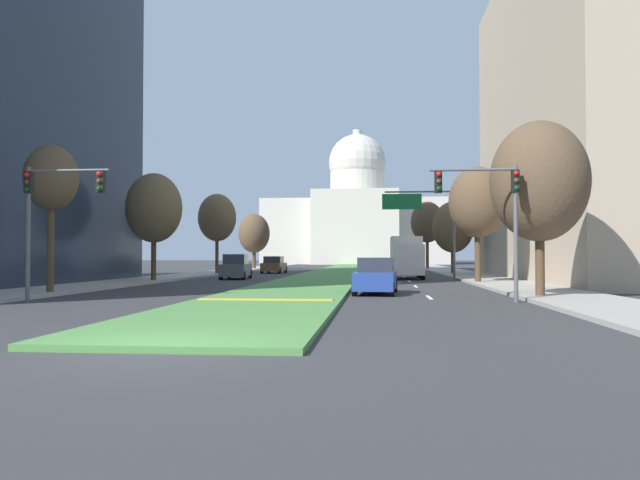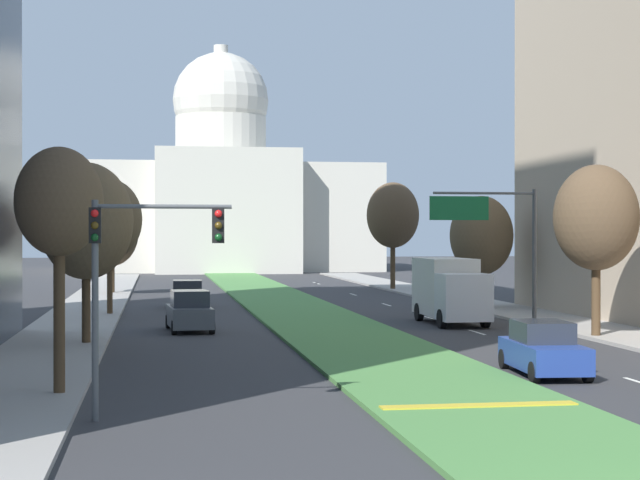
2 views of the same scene
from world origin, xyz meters
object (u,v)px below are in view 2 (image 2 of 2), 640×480
object	(u,v)px
street_tree_left_near	(59,204)
sedan_midblock	(189,312)
street_tree_right_mid	(596,218)
street_tree_left_distant	(112,233)
overhead_guide_sign	(496,229)
sedan_distant	(187,295)
sedan_lead_stopped	(543,350)
street_tree_right_distant	(393,215)
street_tree_left_mid	(86,221)
box_truck_delivery	(450,290)
traffic_light_near_left	(132,260)
street_tree_left_far	(110,220)
street_tree_right_far	(481,236)
capitol_building	(221,200)

from	to	relation	value
street_tree_left_near	sedan_midblock	size ratio (longest dim) A/B	1.54
street_tree_right_mid	street_tree_left_distant	distance (m)	42.11
overhead_guide_sign	sedan_midblock	xyz separation A→B (m)	(-14.09, 1.19, -3.76)
sedan_distant	sedan_lead_stopped	bearing A→B (deg)	-72.16
street_tree_left_near	street_tree_right_distant	distance (m)	54.88
overhead_guide_sign	street_tree_right_distant	size ratio (longest dim) A/B	0.77
sedan_lead_stopped	sedan_distant	xyz separation A→B (m)	(-10.14, 31.50, -0.00)
overhead_guide_sign	street_tree_right_mid	world-z (taller)	street_tree_right_mid
overhead_guide_sign	street_tree_right_distant	xyz separation A→B (m)	(2.70, 33.13, 1.26)
overhead_guide_sign	street_tree_right_distant	distance (m)	33.27
street_tree_left_mid	box_truck_delivery	size ratio (longest dim) A/B	1.13
traffic_light_near_left	street_tree_right_distant	bearing A→B (deg)	70.95
street_tree_left_distant	sedan_distant	xyz separation A→B (m)	(5.08, -15.05, -3.70)
street_tree_left_far	box_truck_delivery	world-z (taller)	street_tree_left_far
street_tree_right_far	sedan_distant	size ratio (longest dim) A/B	1.50
street_tree_left_near	street_tree_right_far	xyz separation A→B (m)	(21.45, 30.26, -0.87)
street_tree_left_mid	street_tree_right_mid	world-z (taller)	street_tree_right_mid
street_tree_left_near	street_tree_left_far	distance (m)	28.20
overhead_guide_sign	sedan_midblock	size ratio (longest dim) A/B	1.48
street_tree_left_mid	sedan_midblock	distance (m)	8.18
street_tree_right_distant	street_tree_right_far	bearing A→B (deg)	-88.24
traffic_light_near_left	street_tree_left_near	xyz separation A→B (m)	(-2.00, 3.70, 1.40)
box_truck_delivery	street_tree_left_mid	bearing A→B (deg)	-155.66
sedan_midblock	sedan_distant	size ratio (longest dim) A/B	0.99
street_tree_left_distant	sedan_distant	size ratio (longest dim) A/B	1.57
street_tree_right_mid	street_tree_left_far	distance (m)	25.91
overhead_guide_sign	street_tree_right_far	world-z (taller)	street_tree_right_far
street_tree_left_far	sedan_midblock	world-z (taller)	street_tree_left_far
street_tree_left_near	box_truck_delivery	bearing A→B (deg)	51.04
capitol_building	street_tree_right_distant	size ratio (longest dim) A/B	4.38
street_tree_left_mid	sedan_lead_stopped	distance (m)	18.66
street_tree_left_near	traffic_light_near_left	bearing A→B (deg)	-61.61
capitol_building	street_tree_left_far	xyz separation A→B (m)	(-10.40, -72.79, -3.50)
traffic_light_near_left	street_tree_right_mid	distance (m)	24.98
capitol_building	street_tree_left_near	size ratio (longest dim) A/B	5.51
overhead_guide_sign	street_tree_left_far	distance (m)	20.93
traffic_light_near_left	street_tree_right_far	size ratio (longest dim) A/B	0.78
capitol_building	box_truck_delivery	size ratio (longest dim) A/B	5.80
street_tree_right_far	street_tree_left_distant	xyz separation A→B (m)	(-22.17, 18.61, 0.16)
street_tree_right_distant	sedan_lead_stopped	distance (m)	49.13
capitol_building	street_tree_right_mid	bearing A→B (deg)	-83.32
street_tree_left_near	street_tree_right_mid	xyz separation A→B (m)	(20.81, 12.68, -0.12)
sedan_midblock	traffic_light_near_left	bearing A→B (deg)	-95.16
capitol_building	street_tree_right_mid	world-z (taller)	capitol_building
street_tree_left_distant	box_truck_delivery	xyz separation A→B (m)	(17.50, -28.11, -2.81)
overhead_guide_sign	traffic_light_near_left	bearing A→B (deg)	-127.06
street_tree_left_mid	street_tree_right_distant	xyz separation A→B (m)	(20.98, 37.68, 0.98)
street_tree_right_mid	sedan_lead_stopped	bearing A→B (deg)	-121.33
capitol_building	box_truck_delivery	world-z (taller)	capitol_building
street_tree_right_far	street_tree_left_distant	world-z (taller)	street_tree_left_distant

